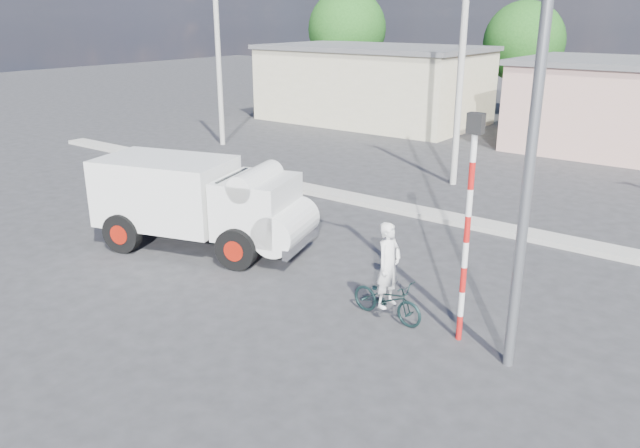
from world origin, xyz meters
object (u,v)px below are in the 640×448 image
Objects in this scene: streetlight at (528,82)px; truck at (203,201)px; traffic_pole at (469,211)px; cyclist at (388,279)px; bicycle at (387,299)px.

truck is at bearing 175.05° from streetlight.
truck is at bearing 176.70° from traffic_pole.
traffic_pole is at bearing -81.68° from cyclist.
bicycle is 0.94× the size of cyclist.
bicycle is at bearing 175.54° from streetlight.
traffic_pole is at bearing 162.27° from streetlight.
truck reaches higher than cyclist.
truck is at bearing 89.30° from bicycle.
truck reaches higher than bicycle.
cyclist is 0.20× the size of streetlight.
streetlight reaches higher than cyclist.
bicycle is 5.17m from streetlight.
bicycle is at bearing 0.00° from cyclist.
cyclist is at bearing 0.00° from bicycle.
cyclist is at bearing -176.13° from traffic_pole.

